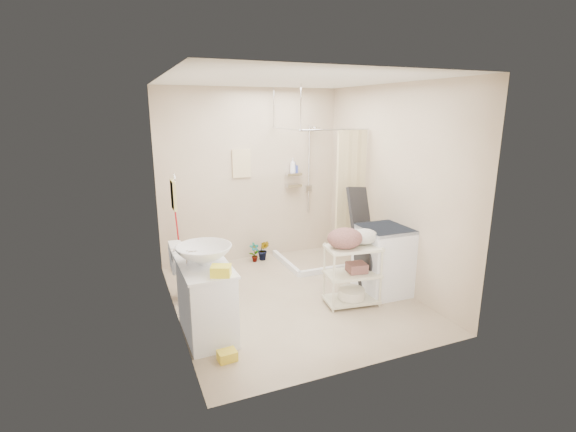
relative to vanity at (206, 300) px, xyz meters
name	(u,v)px	position (x,y,z in m)	size (l,w,h in m)	color
floor	(292,297)	(1.16, 0.48, -0.38)	(3.20, 3.20, 0.00)	tan
ceiling	(292,80)	(1.16, 0.48, 2.22)	(2.80, 3.20, 0.04)	silver
wall_back	(251,176)	(1.16, 2.08, 0.92)	(2.80, 0.04, 2.60)	beige
wall_front	(367,231)	(1.16, -1.12, 0.92)	(2.80, 0.04, 2.60)	beige
wall_left	(170,206)	(-0.24, 0.48, 0.92)	(0.04, 3.20, 2.60)	beige
wall_right	(391,187)	(2.56, 0.48, 0.92)	(0.04, 3.20, 2.60)	beige
vanity	(206,300)	(0.00, 0.00, 0.00)	(0.49, 0.87, 0.77)	silver
sink	(204,255)	(0.01, 0.03, 0.48)	(0.57, 0.57, 0.19)	silver
counter_basket	(221,271)	(0.09, -0.34, 0.44)	(0.18, 0.14, 0.10)	yellow
floor_basket	(227,354)	(0.07, -0.54, -0.32)	(0.25, 0.19, 0.13)	yellow
toilet	(200,269)	(0.12, 0.95, -0.03)	(0.40, 0.70, 0.72)	silver
mop	(175,233)	(-0.04, 1.94, 0.18)	(0.11, 0.11, 1.13)	red
potted_plant_a	(254,252)	(1.12, 1.85, -0.23)	(0.16, 0.11, 0.30)	brown
potted_plant_b	(264,250)	(1.27, 1.87, -0.23)	(0.18, 0.14, 0.32)	brown
hanging_towel	(241,163)	(1.01, 2.06, 1.12)	(0.28, 0.03, 0.42)	beige
towel_ring	(173,193)	(-0.22, 0.28, 1.09)	(0.04, 0.22, 0.34)	#EBE08C
tp_holder	(177,256)	(-0.20, 0.53, 0.34)	(0.08, 0.12, 0.14)	white
shower	(317,194)	(2.01, 1.53, 0.67)	(1.10, 1.10, 2.10)	silver
shampoo_bottle_a	(293,166)	(1.81, 1.98, 1.05)	(0.09, 0.09, 0.23)	white
shampoo_bottle_b	(295,167)	(1.86, 2.01, 1.02)	(0.07, 0.08, 0.16)	#303E95
washing_machine	(384,260)	(2.30, 0.18, 0.05)	(0.59, 0.61, 0.86)	silver
laundry_rack	(352,270)	(1.75, 0.04, 0.05)	(0.63, 0.37, 0.87)	beige
ironing_board	(363,236)	(2.17, 0.50, 0.29)	(0.38, 0.11, 1.35)	black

